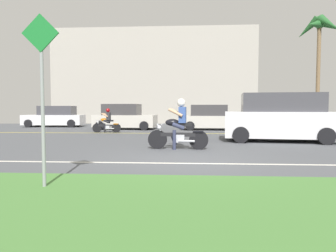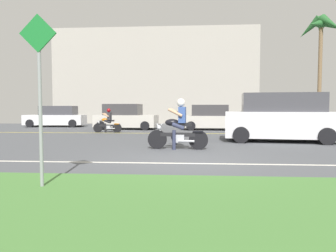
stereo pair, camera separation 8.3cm
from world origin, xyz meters
TOP-DOWN VIEW (x-y plane):
  - ground at (0.00, 3.00)m, footprint 56.00×30.00m
  - grass_median at (0.00, -4.10)m, footprint 56.00×3.80m
  - lane_line_near at (0.00, -0.58)m, footprint 50.40×0.12m
  - lane_line_far at (0.00, 8.45)m, footprint 50.40×0.12m
  - motorcyclist at (-0.29, 2.06)m, footprint 2.02×0.66m
  - suv_nearby at (3.80, 4.78)m, footprint 4.65×2.52m
  - parked_car_0 at (-9.70, 13.82)m, footprint 4.32×2.01m
  - parked_car_1 at (-4.09, 11.61)m, footprint 4.05×2.19m
  - parked_car_2 at (1.52, 11.41)m, footprint 3.94×2.02m
  - palm_tree_0 at (9.64, 15.36)m, footprint 3.28×3.43m
  - motorcyclist_distant at (-4.51, 8.80)m, footprint 1.62×0.53m
  - street_sign at (-2.38, -3.22)m, footprint 0.62×0.06m
  - building_far at (-3.13, 21.00)m, footprint 18.39×4.00m

SIDE VIEW (x-z plane):
  - ground at x=0.00m, z-range -0.04..0.00m
  - lane_line_near at x=0.00m, z-range 0.00..0.01m
  - lane_line_far at x=0.00m, z-range 0.00..0.01m
  - grass_median at x=0.00m, z-range 0.00..0.06m
  - motorcyclist_distant at x=-4.51m, z-range -0.10..1.25m
  - parked_car_0 at x=-9.70m, z-range -0.05..1.47m
  - motorcyclist at x=-0.29m, z-range -0.13..1.56m
  - parked_car_2 at x=1.52m, z-range -0.05..1.52m
  - parked_car_1 at x=-4.09m, z-range -0.06..1.57m
  - suv_nearby at x=3.80m, z-range -0.03..1.95m
  - street_sign at x=-2.38m, z-range 0.30..3.20m
  - building_far at x=-3.13m, z-range 0.00..8.50m
  - palm_tree_0 at x=9.64m, z-range 2.82..11.01m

